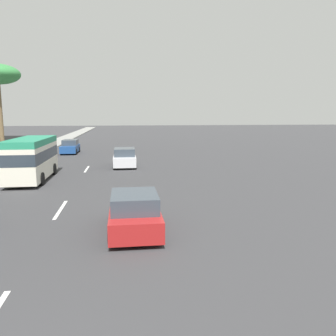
# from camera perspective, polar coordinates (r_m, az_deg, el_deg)

# --- Properties ---
(ground_plane) EXTENTS (198.00, 198.00, 0.00)m
(ground_plane) POSITION_cam_1_polar(r_m,az_deg,el_deg) (34.78, -12.47, 1.41)
(ground_plane) COLOR #38383A
(sidewalk_right) EXTENTS (162.00, 3.09, 0.15)m
(sidewalk_right) POSITION_cam_1_polar(r_m,az_deg,el_deg) (36.18, -24.24, 1.23)
(sidewalk_right) COLOR gray
(sidewalk_right) RESTS_ON ground_plane
(lane_stripe_mid) EXTENTS (3.20, 0.16, 0.01)m
(lane_stripe_mid) POSITION_cam_1_polar(r_m,az_deg,el_deg) (17.14, -17.58, -6.65)
(lane_stripe_mid) COLOR silver
(lane_stripe_mid) RESTS_ON ground_plane
(lane_stripe_far) EXTENTS (3.20, 0.16, 0.01)m
(lane_stripe_far) POSITION_cam_1_polar(r_m,az_deg,el_deg) (28.85, -13.48, -0.17)
(lane_stripe_far) COLOR silver
(lane_stripe_far) RESTS_ON ground_plane
(minibus_lead) EXTENTS (6.83, 2.31, 2.88)m
(minibus_lead) POSITION_cam_1_polar(r_m,az_deg,el_deg) (25.09, -21.93, 1.69)
(minibus_lead) COLOR silver
(minibus_lead) RESTS_ON ground_plane
(car_fourth) EXTENTS (4.23, 1.82, 1.56)m
(car_fourth) POSITION_cam_1_polar(r_m,az_deg,el_deg) (40.89, -16.10, 3.43)
(car_fourth) COLOR #1E478C
(car_fourth) RESTS_ON ground_plane
(car_fifth) EXTENTS (4.13, 1.97, 1.55)m
(car_fifth) POSITION_cam_1_polar(r_m,az_deg,el_deg) (13.32, -5.64, -7.51)
(car_fifth) COLOR #A51E1E
(car_fifth) RESTS_ON ground_plane
(car_sixth) EXTENTS (4.21, 1.95, 1.61)m
(car_sixth) POSITION_cam_1_polar(r_m,az_deg,el_deg) (29.59, -7.31, 1.71)
(car_sixth) COLOR silver
(car_sixth) RESTS_ON ground_plane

